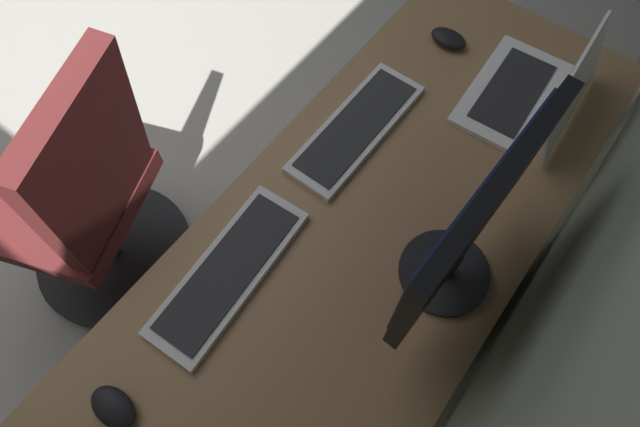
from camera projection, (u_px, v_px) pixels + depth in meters
name	position (u px, v px, depth m)	size (l,w,h in m)	color
floor_plane	(39.00, 56.00, 2.37)	(5.34, 5.34, 0.00)	#B2ADA3
desk	(337.00, 281.00, 1.19)	(1.97, 0.67, 0.73)	#936D47
drawer_pedestal	(385.00, 263.00, 1.54)	(0.40, 0.51, 0.69)	#936D47
monitor_primary	(471.00, 226.00, 0.91)	(0.46, 0.20, 0.42)	black
laptop_left	(536.00, 92.00, 1.29)	(0.36, 0.28, 0.20)	white
keyboard_main	(356.00, 128.00, 1.29)	(0.42, 0.14, 0.02)	silver
keyboard_spare	(229.00, 272.00, 1.11)	(0.43, 0.17, 0.02)	silver
mouse_main	(449.00, 39.00, 1.41)	(0.06, 0.10, 0.03)	black
mouse_spare	(113.00, 407.00, 0.98)	(0.06, 0.10, 0.03)	black
office_chair	(88.00, 206.00, 1.51)	(0.56, 0.61, 0.97)	maroon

